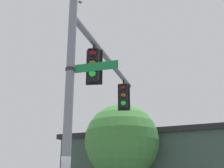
{
  "coord_description": "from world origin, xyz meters",
  "views": [
    {
      "loc": [
        -1.89,
        7.17,
        1.91
      ],
      "look_at": [
        -0.7,
        -3.67,
        5.52
      ],
      "focal_mm": 47.92,
      "sensor_mm": 36.0,
      "label": 1
    }
  ],
  "objects_px": {
    "traffic_light_mid_inner": "(124,96)",
    "bird_flying": "(80,2)",
    "street_name_sign": "(85,68)",
    "traffic_light_nearest_pole": "(93,65)"
  },
  "relations": [
    {
      "from": "traffic_light_mid_inner",
      "to": "bird_flying",
      "type": "distance_m",
      "value": 5.1
    },
    {
      "from": "street_name_sign",
      "to": "bird_flying",
      "type": "xyz_separation_m",
      "value": [
        1.41,
        -5.1,
        5.46
      ]
    },
    {
      "from": "traffic_light_nearest_pole",
      "to": "traffic_light_mid_inner",
      "type": "xyz_separation_m",
      "value": [
        -0.71,
        -3.71,
        0.0
      ]
    },
    {
      "from": "street_name_sign",
      "to": "traffic_light_mid_inner",
      "type": "bearing_deg",
      "value": -96.44
    },
    {
      "from": "traffic_light_mid_inner",
      "to": "bird_flying",
      "type": "height_order",
      "value": "bird_flying"
    },
    {
      "from": "traffic_light_nearest_pole",
      "to": "traffic_light_mid_inner",
      "type": "distance_m",
      "value": 3.78
    },
    {
      "from": "traffic_light_nearest_pole",
      "to": "traffic_light_mid_inner",
      "type": "height_order",
      "value": "same"
    },
    {
      "from": "traffic_light_nearest_pole",
      "to": "street_name_sign",
      "type": "bearing_deg",
      "value": 93.2
    },
    {
      "from": "traffic_light_mid_inner",
      "to": "street_name_sign",
      "type": "distance_m",
      "value": 5.53
    },
    {
      "from": "traffic_light_nearest_pole",
      "to": "street_name_sign",
      "type": "height_order",
      "value": "traffic_light_nearest_pole"
    }
  ]
}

